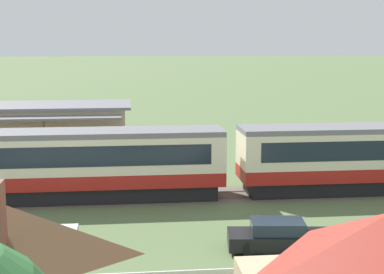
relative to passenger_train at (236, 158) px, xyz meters
The scene contains 4 objects.
passenger_train is the anchor object (origin of this frame).
railway_track 2.42m from the passenger_train, behind, with size 135.54×3.60×0.04m.
station_building 16.09m from the passenger_train, 138.14° to the left, with size 11.82×7.30×4.43m.
parked_car_black 9.57m from the passenger_train, 88.66° to the right, with size 4.78×2.30×1.36m.
Camera 1 is at (-30.22, -33.95, 9.18)m, focal length 55.00 mm.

